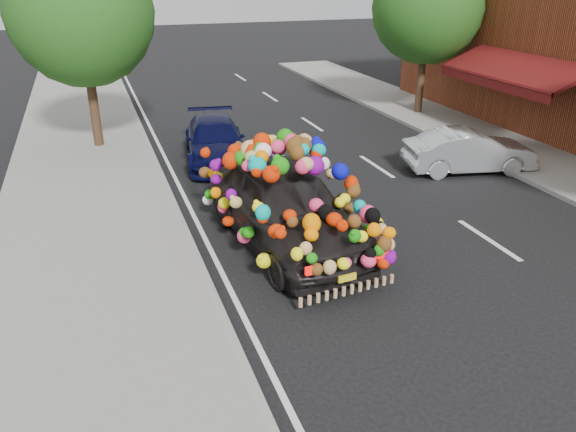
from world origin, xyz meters
The scene contains 10 objects.
ground centered at (0.00, 0.00, 0.00)m, with size 100.00×100.00×0.00m, color black.
sidewalk centered at (-4.30, 0.00, 0.06)m, with size 4.00×60.00×0.12m, color gray.
kerb centered at (-2.35, 0.00, 0.07)m, with size 0.15×60.00×0.13m, color gray.
footpath_far centered at (8.20, 3.00, 0.06)m, with size 3.00×40.00×0.12m, color gray.
lane_markings centered at (3.60, 0.00, 0.01)m, with size 6.00×50.00×0.01m, color silver, non-canonical shape.
tree_near_sidewalk centered at (-3.80, 9.50, 4.02)m, with size 4.20×4.20×6.13m.
tree_far_b centered at (8.00, 10.00, 3.89)m, with size 4.00×4.00×5.90m.
plush_art_car centered at (-0.47, 1.29, 1.20)m, with size 2.82×5.31×2.32m.
navy_sedan centered at (-0.62, 7.08, 0.60)m, with size 1.67×4.10×1.19m, color black.
silver_hatchback centered at (5.80, 3.80, 0.58)m, with size 1.24×3.54×1.17m, color silver.
Camera 1 is at (-3.89, -8.53, 5.25)m, focal length 35.00 mm.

